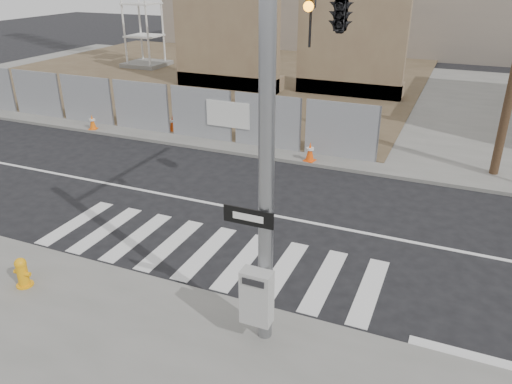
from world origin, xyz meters
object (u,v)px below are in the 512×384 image
at_px(signal_pole, 320,57).
at_px(traffic_cone_b, 92,122).
at_px(traffic_cone_c, 173,123).
at_px(fire_hydrant, 22,272).
at_px(traffic_cone_d, 310,152).

height_order(signal_pole, traffic_cone_b, signal_pole).
bearing_deg(traffic_cone_b, signal_pole, -28.67).
height_order(signal_pole, traffic_cone_c, signal_pole).
height_order(fire_hydrant, traffic_cone_b, fire_hydrant).
distance_m(traffic_cone_b, traffic_cone_c, 3.44).
distance_m(fire_hydrant, traffic_cone_d, 10.18).
bearing_deg(signal_pole, fire_hydrant, -148.08).
relative_size(signal_pole, traffic_cone_d, 10.14).
height_order(traffic_cone_c, traffic_cone_d, traffic_cone_c).
height_order(fire_hydrant, traffic_cone_c, traffic_cone_c).
bearing_deg(traffic_cone_d, fire_hydrant, -109.46).
bearing_deg(traffic_cone_c, signal_pole, -41.74).
distance_m(signal_pole, fire_hydrant, 7.65).
bearing_deg(fire_hydrant, traffic_cone_c, 88.90).
height_order(fire_hydrant, traffic_cone_d, traffic_cone_d).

